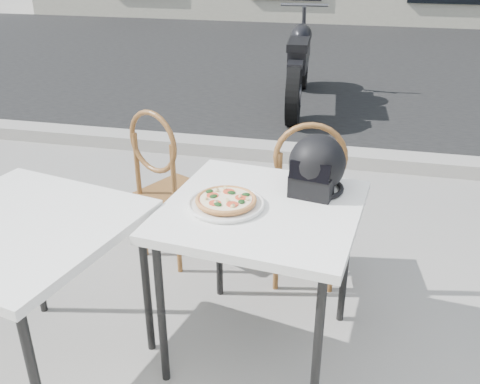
% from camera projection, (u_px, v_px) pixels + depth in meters
% --- Properties ---
extents(street_asphalt, '(30.00, 8.00, 0.00)m').
position_uv_depth(street_asphalt, '(356.00, 65.00, 8.23)').
color(street_asphalt, black).
rests_on(street_asphalt, ground).
extents(curb, '(30.00, 0.25, 0.12)m').
position_uv_depth(curb, '(343.00, 157.00, 4.69)').
color(curb, '#9A9790').
rests_on(curb, ground).
extents(cafe_table_main, '(0.91, 0.91, 0.78)m').
position_uv_depth(cafe_table_main, '(262.00, 220.00, 2.32)').
color(cafe_table_main, white).
rests_on(cafe_table_main, ground).
extents(plate, '(0.44, 0.44, 0.02)m').
position_uv_depth(plate, '(226.00, 204.00, 2.29)').
color(plate, silver).
rests_on(plate, cafe_table_main).
extents(pizza, '(0.30, 0.30, 0.03)m').
position_uv_depth(pizza, '(226.00, 200.00, 2.28)').
color(pizza, '#BE8045').
rests_on(pizza, plate).
extents(helmet, '(0.30, 0.31, 0.26)m').
position_uv_depth(helmet, '(316.00, 167.00, 2.38)').
color(helmet, black).
rests_on(helmet, cafe_table_main).
extents(cafe_chair_main, '(0.43, 0.43, 1.01)m').
position_uv_depth(cafe_chair_main, '(307.00, 196.00, 2.88)').
color(cafe_chair_main, brown).
rests_on(cafe_chair_main, ground).
extents(cafe_table_side, '(0.99, 0.99, 0.79)m').
position_uv_depth(cafe_table_side, '(20.00, 238.00, 2.16)').
color(cafe_table_side, white).
rests_on(cafe_table_side, ground).
extents(cafe_chair_side, '(0.50, 0.50, 0.98)m').
position_uv_depth(cafe_chair_side, '(167.00, 178.00, 3.12)').
color(cafe_chair_side, brown).
rests_on(cafe_chair_side, ground).
extents(motorcycle, '(0.56, 2.17, 1.08)m').
position_uv_depth(motorcycle, '(299.00, 64.00, 6.15)').
color(motorcycle, black).
rests_on(motorcycle, street_asphalt).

